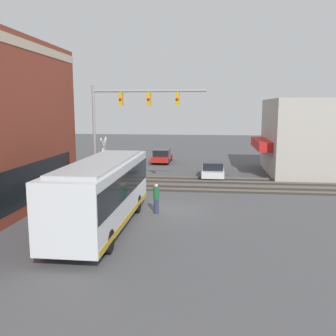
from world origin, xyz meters
TOP-DOWN VIEW (x-y plane):
  - ground_plane at (0.00, 0.00)m, footprint 120.00×120.00m
  - shop_building at (13.65, -11.43)m, footprint 9.39×9.13m
  - city_bus at (-3.56, 2.80)m, footprint 10.02×2.59m
  - traffic_signal_gantry at (4.58, 3.39)m, footprint 0.42×7.87m
  - crossing_signal at (4.40, 5.02)m, footprint 1.41×1.18m
  - rail_track_near at (6.00, 0.00)m, footprint 2.60×60.00m
  - rail_track_far at (9.20, 0.00)m, footprint 2.60×60.00m
  - parked_car_white at (10.45, -2.60)m, footprint 4.23×1.82m
  - parked_car_red at (18.67, 2.80)m, footprint 4.58×1.82m
  - pedestrian_near_bus at (-0.78, 0.57)m, footprint 0.34×0.34m

SIDE VIEW (x-z plane):
  - ground_plane at x=0.00m, z-range 0.00..0.00m
  - rail_track_near at x=6.00m, z-range -0.05..0.10m
  - rail_track_far at x=9.20m, z-range -0.05..0.10m
  - parked_car_white at x=10.45m, z-range -0.05..1.34m
  - parked_car_red at x=18.67m, z-range -0.05..1.39m
  - pedestrian_near_bus at x=-0.78m, z-range 0.01..1.70m
  - city_bus at x=-3.56m, z-range 0.17..3.51m
  - crossing_signal at x=4.40m, z-range 0.39..4.20m
  - shop_building at x=13.65m, z-range -0.01..6.58m
  - traffic_signal_gantry at x=4.58m, z-range 1.79..9.15m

